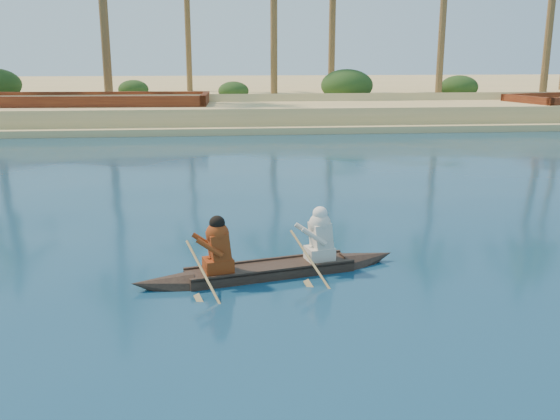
{
  "coord_description": "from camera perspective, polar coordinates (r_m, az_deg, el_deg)",
  "views": [
    {
      "loc": [
        7.01,
        -10.95,
        4.28
      ],
      "look_at": [
        8.31,
        1.84,
        1.02
      ],
      "focal_mm": 40.0,
      "sensor_mm": 36.0,
      "label": 1
    }
  ],
  "objects": [
    {
      "name": "sandy_embankment",
      "position": [
        58.38,
        -12.9,
        10.2
      ],
      "size": [
        150.0,
        51.0,
        1.5
      ],
      "color": "#DFBE7E",
      "rests_on": "ground"
    },
    {
      "name": "barge_mid",
      "position": [
        38.79,
        -16.69,
        8.48
      ],
      "size": [
        13.65,
        5.03,
        2.25
      ],
      "rotation": [
        0.0,
        0.0,
        -0.04
      ],
      "color": "brown",
      "rests_on": "ground"
    },
    {
      "name": "shrub_cluster",
      "position": [
        43.14,
        -15.37,
        9.64
      ],
      "size": [
        100.0,
        6.0,
        2.4
      ],
      "primitive_type": null,
      "color": "#1D3C16",
      "rests_on": "ground"
    },
    {
      "name": "canoe",
      "position": [
        12.3,
        -0.9,
        -4.69
      ],
      "size": [
        5.44,
        2.01,
        1.5
      ],
      "rotation": [
        0.0,
        0.0,
        0.24
      ],
      "color": "#38281E",
      "rests_on": "ground"
    }
  ]
}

